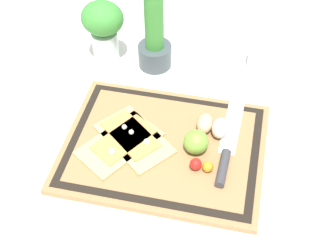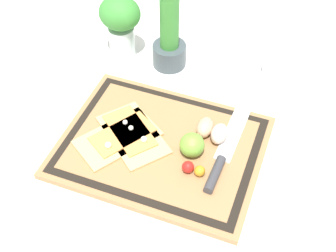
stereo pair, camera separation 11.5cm
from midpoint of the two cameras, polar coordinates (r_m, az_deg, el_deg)
name	(u,v)px [view 1 (the left image)]	position (r m, az deg, el deg)	size (l,w,h in m)	color
ground_plane	(164,150)	(1.15, -3.36, -3.08)	(6.00, 6.00, 0.00)	white
cutting_board	(164,147)	(1.14, -3.38, -2.78)	(0.49, 0.38, 0.02)	#997047
pizza_slice_near	(120,143)	(1.14, -8.70, -2.20)	(0.20, 0.23, 0.02)	tan
pizza_slice_far	(133,138)	(1.15, -7.14, -1.65)	(0.22, 0.21, 0.02)	tan
knife	(227,151)	(1.11, 4.26, -3.20)	(0.05, 0.32, 0.02)	silver
egg_brown	(205,123)	(1.15, 1.67, 0.16)	(0.04, 0.06, 0.04)	tan
egg_pink	(220,128)	(1.14, 3.48, -0.40)	(0.04, 0.06, 0.04)	beige
lime	(196,142)	(1.10, 0.46, -2.16)	(0.06, 0.06, 0.06)	#70A838
cherry_tomato_red	(196,164)	(1.08, 0.34, -4.86)	(0.03, 0.03, 0.03)	red
cherry_tomato_yellow	(208,167)	(1.07, 1.82, -5.16)	(0.03, 0.03, 0.03)	orange
herb_pot	(155,40)	(1.32, -4.19, 10.28)	(0.10, 0.10, 0.25)	#3D474C
sauce_jar	(262,57)	(1.35, 9.06, 8.14)	(0.08, 0.08, 0.09)	silver
herb_glass	(103,28)	(1.34, -10.39, 11.61)	(0.12, 0.10, 0.20)	silver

